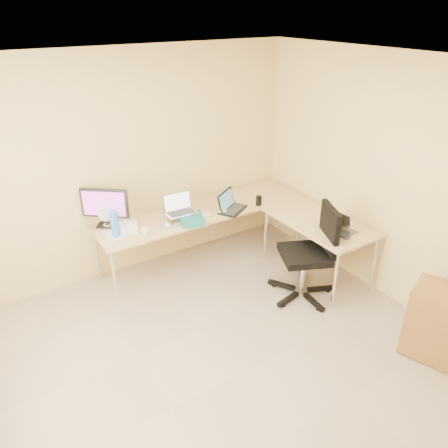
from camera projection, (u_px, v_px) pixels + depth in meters
floor at (239, 375)px, 3.93m from camera, size 4.50×4.50×0.00m
ceiling at (245, 71)px, 2.75m from camera, size 4.50×4.50×0.00m
wall_back at (130, 167)px, 5.02m from camera, size 4.50×0.00×4.50m
wall_right at (415, 192)px, 4.35m from camera, size 0.00×4.50×4.50m
desk_main at (203, 236)px, 5.50m from camera, size 2.65×0.70×0.73m
desk_return at (316, 248)px, 5.22m from camera, size 0.70×1.30×0.73m
monitor at (105, 208)px, 4.84m from camera, size 0.52×0.47×0.45m
book_stack at (192, 219)px, 5.03m from camera, size 0.36×0.41×0.06m
laptop_center at (180, 205)px, 5.04m from camera, size 0.37×0.29×0.23m
laptop_black at (233, 201)px, 5.26m from camera, size 0.46×0.43×0.24m
keyboard at (196, 216)px, 5.14m from camera, size 0.38×0.12×0.02m
mouse at (223, 211)px, 5.24m from camera, size 0.13×0.10×0.04m
mug at (146, 232)px, 4.73m from camera, size 0.12×0.12×0.08m
cd_stack at (167, 225)px, 4.92m from camera, size 0.15×0.15×0.03m
water_bottle at (115, 224)px, 4.66m from camera, size 0.11×0.11×0.30m
papers at (115, 234)px, 4.77m from camera, size 0.20×0.27×0.01m
white_box at (126, 227)px, 4.82m from camera, size 0.29×0.25×0.09m
desk_fan at (106, 215)px, 4.88m from camera, size 0.27×0.27×0.27m
black_cup at (259, 201)px, 5.42m from camera, size 0.07×0.07×0.12m
laptop_return at (346, 223)px, 4.75m from camera, size 0.39×0.32×0.24m
office_chair at (304, 256)px, 4.80m from camera, size 0.86×0.86×1.09m
cabinet at (437, 322)px, 4.02m from camera, size 0.55×0.61×0.69m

